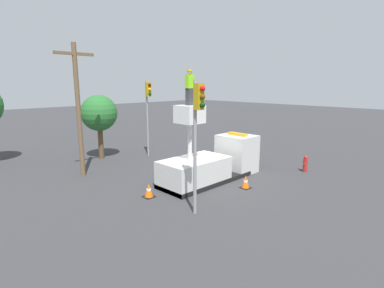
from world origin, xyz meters
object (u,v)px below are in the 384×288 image
object	(u,v)px
bucket_truck	(212,163)
traffic_cone_curbside	(246,182)
tree_right_bg	(99,114)
worker	(190,87)
fire_hydrant	(305,164)
traffic_cone_rear	(149,191)
traffic_light_pole	(198,122)
traffic_light_across	(148,103)
utility_pole	(78,106)

from	to	relation	value
bucket_truck	traffic_cone_curbside	bearing A→B (deg)	-85.18
bucket_truck	tree_right_bg	distance (m)	9.42
worker	tree_right_bg	size ratio (longest dim) A/B	0.38
fire_hydrant	tree_right_bg	size ratio (longest dim) A/B	0.22
traffic_cone_rear	traffic_light_pole	bearing A→B (deg)	-84.48
traffic_cone_rear	traffic_cone_curbside	xyz separation A→B (m)	(4.35, -2.49, 0.00)
traffic_light_pole	traffic_light_across	world-z (taller)	traffic_light_across
bucket_truck	traffic_light_pole	world-z (taller)	traffic_light_pole
worker	traffic_cone_rear	xyz separation A→B (m)	(-2.43, 0.30, -4.84)
worker	utility_pole	bearing A→B (deg)	118.72
traffic_cone_curbside	worker	bearing A→B (deg)	131.31
worker	traffic_light_across	world-z (taller)	worker
traffic_light_pole	traffic_cone_curbside	xyz separation A→B (m)	(4.06, 0.49, -3.57)
traffic_light_across	traffic_cone_rear	xyz separation A→B (m)	(-4.96, -6.70, -3.62)
worker	fire_hydrant	size ratio (longest dim) A/B	1.73
bucket_truck	traffic_cone_curbside	size ratio (longest dim) A/B	9.46
traffic_light_pole	traffic_cone_rear	size ratio (longest dim) A/B	8.12
worker	traffic_light_pole	distance (m)	3.65
bucket_truck	traffic_cone_curbside	distance (m)	2.29
traffic_light_across	fire_hydrant	bearing A→B (deg)	-66.09
bucket_truck	traffic_cone_rear	xyz separation A→B (m)	(-4.17, 0.30, -0.65)
traffic_light_across	fire_hydrant	xyz separation A→B (m)	(4.44, -10.01, -3.44)
tree_right_bg	bucket_truck	bearing A→B (deg)	-76.69
traffic_cone_rear	tree_right_bg	size ratio (longest dim) A/B	0.15
bucket_truck	traffic_light_across	xyz separation A→B (m)	(0.80, 7.00, 2.97)
bucket_truck	tree_right_bg	world-z (taller)	tree_right_bg
fire_hydrant	tree_right_bg	xyz separation A→B (m)	(-7.34, 11.90, 2.76)
fire_hydrant	tree_right_bg	distance (m)	14.25
bucket_truck	traffic_light_pole	bearing A→B (deg)	-145.41
worker	fire_hydrant	world-z (taller)	worker
traffic_light_across	tree_right_bg	size ratio (longest dim) A/B	1.22
bucket_truck	worker	size ratio (longest dim) A/B	3.70
traffic_light_pole	fire_hydrant	size ratio (longest dim) A/B	5.45
worker	traffic_light_across	size ratio (longest dim) A/B	0.31
traffic_cone_rear	traffic_cone_curbside	bearing A→B (deg)	-29.81
traffic_light_pole	fire_hydrant	bearing A→B (deg)	-2.06
bucket_truck	tree_right_bg	xyz separation A→B (m)	(-2.10, 8.89, 2.28)
traffic_light_pole	tree_right_bg	bearing A→B (deg)	81.28
traffic_light_pole	traffic_light_across	xyz separation A→B (m)	(4.68, 9.68, 0.05)
bucket_truck	worker	xyz separation A→B (m)	(-1.74, 0.00, 4.19)
tree_right_bg	traffic_cone_curbside	bearing A→B (deg)	-78.33
traffic_light_across	traffic_cone_rear	world-z (taller)	traffic_light_across
bucket_truck	traffic_light_across	bearing A→B (deg)	83.50
worker	traffic_light_across	bearing A→B (deg)	70.08
traffic_cone_curbside	utility_pole	bearing A→B (deg)	122.56
traffic_light_pole	traffic_light_across	size ratio (longest dim) A/B	0.99
traffic_cone_curbside	tree_right_bg	size ratio (longest dim) A/B	0.15
traffic_light_pole	fire_hydrant	world-z (taller)	traffic_light_pole
traffic_light_pole	traffic_cone_rear	bearing A→B (deg)	95.52
traffic_light_across	traffic_cone_rear	bearing A→B (deg)	-126.53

